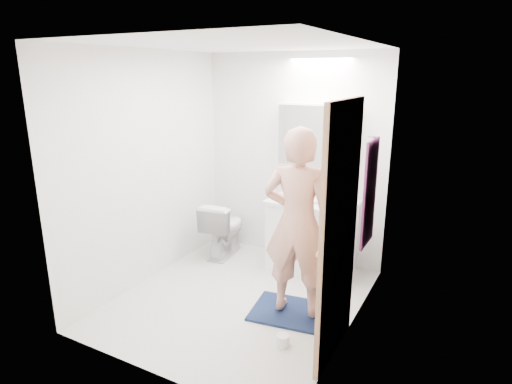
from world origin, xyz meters
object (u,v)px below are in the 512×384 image
Objects in this scene: medicine_cabinet at (316,136)px; toilet_paper_roll at (283,340)px; toilet at (224,228)px; soap_bottle_b at (306,187)px; person at (298,223)px; soap_bottle_a at (291,185)px; toothbrush_cup at (333,195)px; vanity_cabinet at (312,237)px.

toilet_paper_roll is at bearing -76.59° from medicine_cabinet.
toilet is 1.13m from soap_bottle_b.
soap_bottle_b is at bearing -79.56° from person.
person is 1.24m from soap_bottle_a.
medicine_cabinet is 1.28× the size of toilet.
soap_bottle_b reaches higher than toilet.
person is (0.30, -1.17, -0.60)m from medicine_cabinet.
toilet is 7.38× the size of toothbrush_cup.
toothbrush_cup reaches higher than vanity_cabinet.
toilet_paper_roll is at bearing 129.79° from toilet.
soap_bottle_b is (-0.16, 0.18, 0.53)m from vanity_cabinet.
toilet_paper_roll is (0.15, -1.61, -0.81)m from toothbrush_cup.
vanity_cabinet is at bearing -24.56° from soap_bottle_a.
person reaches higher than soap_bottle_b.
vanity_cabinet is at bearing -47.92° from soap_bottle_b.
medicine_cabinet is at bearing 109.74° from vanity_cabinet.
vanity_cabinet is 4.42× the size of soap_bottle_a.
medicine_cabinet is at bearing -169.23° from toilet.
toilet is 1.00m from soap_bottle_a.
medicine_cabinet is 0.63m from soap_bottle_a.
toilet is at bearing -162.48° from soap_bottle_b.
person is at bearing 101.46° from toilet_paper_roll.
vanity_cabinet is 1.13m from medicine_cabinet.
vanity_cabinet is 4.69× the size of soap_bottle_b.
toilet_paper_roll is (0.48, -1.63, -0.87)m from soap_bottle_b.
soap_bottle_b is at bearing 132.08° from vanity_cabinet.
person is at bearing -75.77° from medicine_cabinet.
toilet is 3.59× the size of soap_bottle_b.
medicine_cabinet is 2.24m from toilet_paper_roll.
vanity_cabinet reaches higher than toilet.
soap_bottle_a is at bearing 155.44° from vanity_cabinet.
vanity_cabinet is 0.53m from toothbrush_cup.
medicine_cabinet is 4.59× the size of soap_bottle_b.
toilet is at bearing -174.02° from vanity_cabinet.
person is (0.22, -0.96, 0.51)m from vanity_cabinet.
person reaches higher than toilet.
toilet is at bearing -160.98° from soap_bottle_a.
soap_bottle_a reaches higher than toothbrush_cup.
medicine_cabinet is at bearing 13.35° from soap_bottle_a.
toilet_paper_roll is at bearing -77.54° from vanity_cabinet.
soap_bottle_b is 1.91m from toilet_paper_roll.
person is 18.27× the size of toothbrush_cup.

